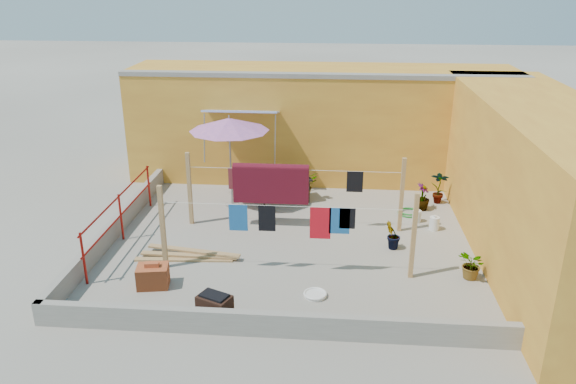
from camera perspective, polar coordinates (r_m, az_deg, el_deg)
The scene contains 21 objects.
ground at distance 12.80m, azimuth 0.34°, elevation -5.04°, with size 80.00×80.00×0.00m, color #9E998E.
wall_back at distance 16.65m, azimuth 3.35°, elevation 7.07°, with size 11.00×3.27×3.21m.
wall_right at distance 12.89m, azimuth 24.08°, elevation 0.94°, with size 2.40×9.00×3.20m, color gold.
parapet_front at distance 9.60m, azimuth -1.36°, elevation -13.29°, with size 8.30×0.16×0.44m, color gray.
parapet_left at distance 13.61m, azimuth -17.08°, elevation -3.36°, with size 0.16×7.30×0.44m, color gray.
red_railing at distance 13.16m, azimuth -16.68°, elevation -1.78°, with size 0.05×4.20×1.10m.
clothesline_rig at distance 12.91m, azimuth -1.32°, elevation 0.27°, with size 5.09×2.35×1.80m.
patio_umbrella at distance 14.14m, azimuth -6.00°, elevation 6.78°, with size 2.28×2.28×2.42m.
outdoor_table at distance 14.77m, azimuth -0.51°, elevation 1.15°, with size 1.58×1.23×0.66m.
brick_stack at distance 11.26m, azimuth -13.56°, elevation -8.30°, with size 0.66×0.53×0.52m.
lumber_pile at distance 12.24m, azimuth -10.05°, elevation -6.34°, with size 2.25×0.62×0.14m.
brazier at distance 10.06m, azimuth -7.45°, elevation -11.55°, with size 0.67×0.57×0.51m.
white_basin at distance 10.74m, azimuth 2.77°, elevation -10.34°, with size 0.45×0.45×0.08m.
water_jug_a at distance 14.09m, azimuth 12.94°, elevation -2.40°, with size 0.22×0.22×0.34m.
water_jug_b at distance 13.75m, azimuth 14.63°, elevation -3.10°, with size 0.24×0.24×0.37m.
green_hose at distance 14.55m, azimuth 12.19°, elevation -2.04°, with size 0.57×0.57×0.08m.
plant_back_a at distance 15.06m, azimuth 1.64°, elevation 0.70°, with size 0.70×0.61×0.78m, color #1B5D1A.
plant_back_b at distance 14.78m, azimuth 13.48°, elevation -0.48°, with size 0.39×0.39×0.70m, color #1B5D1A.
plant_right_a at distance 15.28m, azimuth 15.11°, elevation 0.49°, with size 0.47×0.32×0.89m, color #1B5D1A.
plant_right_b at distance 12.53m, azimuth 10.57°, elevation -4.36°, with size 0.36×0.29×0.66m, color #1B5D1A.
plant_right_c at distance 11.75m, azimuth 18.24°, elevation -7.08°, with size 0.54×0.47×0.60m, color #1B5D1A.
Camera 1 is at (0.88, -11.45, 5.65)m, focal length 35.00 mm.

